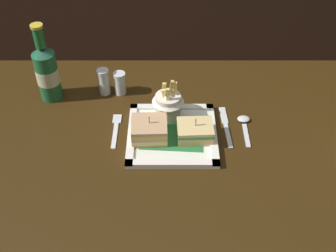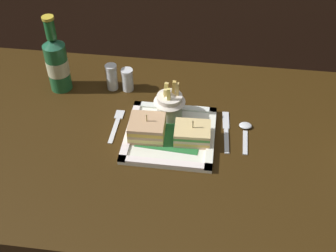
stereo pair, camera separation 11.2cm
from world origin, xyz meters
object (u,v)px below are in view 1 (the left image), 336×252
square_plate (170,135)px  sandwich_half_right (193,131)px  knife (223,125)px  pepper_shaker (118,85)px  fries_cup (166,102)px  salt_shaker (102,83)px  dining_table (166,175)px  sandwich_half_left (147,130)px  beer_bottle (44,72)px  fork (114,129)px  spoon (242,123)px

square_plate → sandwich_half_right: (0.06, -0.01, 0.02)m
knife → pepper_shaker: (-0.30, 0.15, 0.03)m
fries_cup → salt_shaker: fries_cup is taller
dining_table → square_plate: square_plate is taller
sandwich_half_left → fries_cup: (0.05, 0.09, 0.03)m
beer_bottle → knife: beer_bottle is taller
square_plate → salt_shaker: (-0.20, 0.19, 0.03)m
salt_shaker → dining_table: bearing=-45.8°
knife → sandwich_half_right: bearing=-146.9°
sandwich_half_left → beer_bottle: size_ratio=0.40×
dining_table → square_plate: (0.01, 0.01, 0.16)m
sandwich_half_left → knife: 0.22m
sandwich_half_right → beer_bottle: 0.46m
knife → salt_shaker: bearing=157.4°
fries_cup → pepper_shaker: (-0.14, 0.12, -0.03)m
sandwich_half_left → sandwich_half_right: sandwich_half_left is taller
knife → fork: bearing=-177.1°
fries_cup → spoon: fries_cup is taller
knife → beer_bottle: bearing=165.8°
sandwich_half_right → fork: bearing=168.8°
beer_bottle → salt_shaker: bearing=6.4°
fork → pepper_shaker: (0.00, 0.16, 0.03)m
fork → pepper_shaker: pepper_shaker is taller
fries_cup → sandwich_half_right: bearing=-50.2°
sandwich_half_right → salt_shaker: (-0.26, 0.20, 0.01)m
beer_bottle → spoon: bearing=-12.6°
sandwich_half_left → spoon: 0.27m
dining_table → fries_cup: 0.22m
dining_table → sandwich_half_left: size_ratio=13.46×
dining_table → spoon: 0.27m
knife → dining_table: bearing=-162.6°
salt_shaker → spoon: bearing=-19.5°
knife → spoon: size_ratio=1.36×
sandwich_half_right → salt_shaker: salt_shaker is taller
dining_table → pepper_shaker: 0.30m
salt_shaker → sandwich_half_left: bearing=-55.3°
sandwich_half_right → salt_shaker: size_ratio=1.16×
sandwich_half_left → knife: sandwich_half_left is taller
spoon → pepper_shaker: 0.38m
square_plate → salt_shaker: bearing=136.6°
dining_table → sandwich_half_right: size_ratio=13.39×
pepper_shaker → dining_table: bearing=-53.9°
sandwich_half_left → sandwich_half_right: 0.12m
dining_table → fries_cup: bearing=90.0°
fork → spoon: size_ratio=1.11×
sandwich_half_right → knife: 0.11m
sandwich_half_left → beer_bottle: bearing=147.9°
dining_table → spoon: spoon is taller
beer_bottle → spoon: beer_bottle is taller
sandwich_half_left → spoon: sandwich_half_left is taller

